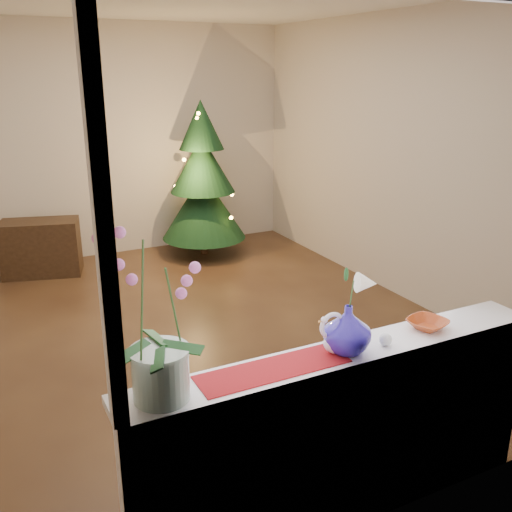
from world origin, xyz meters
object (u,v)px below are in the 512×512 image
at_px(amber_dish, 427,325).
at_px(xmas_tree, 203,180).
at_px(swan, 340,333).
at_px(orchid_pot, 157,316).
at_px(blue_vase, 348,326).
at_px(side_table, 41,248).
at_px(paperweight, 385,339).

xyz_separation_m(amber_dish, xmas_tree, (0.48, 4.30, -0.02)).
relative_size(swan, xmas_tree, 0.13).
xyz_separation_m(swan, xmas_tree, (1.02, 4.31, -0.10)).
distance_m(orchid_pot, amber_dish, 1.44).
height_order(orchid_pot, blue_vase, orchid_pot).
relative_size(amber_dish, side_table, 0.20).
distance_m(orchid_pot, paperweight, 1.14).
distance_m(blue_vase, side_table, 4.60).
bearing_deg(orchid_pot, xmas_tree, 66.42).
bearing_deg(orchid_pot, blue_vase, -0.56).
height_order(paperweight, xmas_tree, xmas_tree).
relative_size(orchid_pot, side_table, 0.89).
xyz_separation_m(paperweight, amber_dish, (0.31, 0.05, -0.01)).
bearing_deg(blue_vase, xmas_tree, 77.04).
height_order(swan, side_table, swan).
bearing_deg(side_table, blue_vase, -63.38).
bearing_deg(side_table, paperweight, -60.96).
distance_m(blue_vase, paperweight, 0.23).
bearing_deg(amber_dish, orchid_pot, -179.38).
bearing_deg(blue_vase, orchid_pot, 179.44).
xyz_separation_m(orchid_pot, amber_dish, (1.40, 0.02, -0.34)).
bearing_deg(amber_dish, side_table, 107.43).
height_order(orchid_pot, paperweight, orchid_pot).
xyz_separation_m(xmas_tree, side_table, (-1.87, 0.12, -0.62)).
xyz_separation_m(swan, paperweight, (0.23, -0.04, -0.07)).
relative_size(swan, amber_dish, 1.40).
xyz_separation_m(orchid_pot, blue_vase, (0.89, -0.01, -0.23)).
height_order(orchid_pot, amber_dish, orchid_pot).
distance_m(orchid_pot, xmas_tree, 4.73).
xyz_separation_m(swan, blue_vase, (0.03, -0.02, 0.04)).
xyz_separation_m(paperweight, side_table, (-1.08, 4.48, -0.65)).
relative_size(amber_dish, xmas_tree, 0.09).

